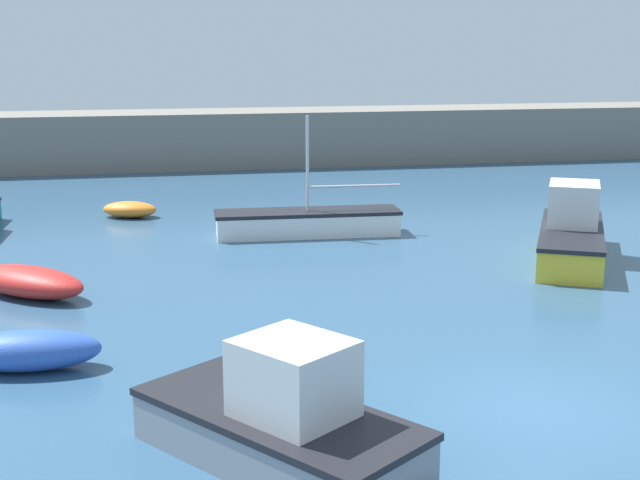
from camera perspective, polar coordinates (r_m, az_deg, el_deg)
ground_plane at (r=16.41m, az=13.78°, el=-10.77°), size 120.00×120.00×0.20m
harbor_breakwater at (r=45.66m, az=-2.73°, el=6.59°), size 63.82×3.82×2.74m
rowboat_white_midwater at (r=18.43m, az=-18.22°, el=-6.74°), size 2.93×1.33×0.79m
sailboat_twin_hulled at (r=29.22m, az=-0.79°, el=1.14°), size 6.13×1.70×3.92m
motorboat_with_cabin at (r=26.97m, az=15.81°, el=0.37°), size 4.20×5.99×2.22m
motorboat_grey_hull at (r=13.80m, az=-2.46°, el=-11.53°), size 4.44×4.98×2.04m
dinghy_near_pier at (r=32.86m, az=-12.08°, el=1.93°), size 2.23×1.69×0.58m
open_tender_yellow at (r=23.55m, az=-18.13°, el=-2.54°), size 3.52×3.22×0.75m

